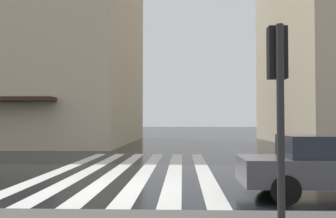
% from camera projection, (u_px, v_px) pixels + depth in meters
% --- Properties ---
extents(ground_plane, '(220.00, 220.00, 0.00)m').
position_uv_depth(ground_plane, '(114.00, 189.00, 10.01)').
color(ground_plane, black).
extents(zebra_crossing, '(13.00, 5.50, 0.01)m').
position_uv_depth(zebra_crossing, '(133.00, 169.00, 14.00)').
color(zebra_crossing, silver).
rests_on(zebra_crossing, ground_plane).
extents(haussmann_block_mid, '(19.58, 21.10, 18.75)m').
position_uv_depth(haussmann_block_mid, '(5.00, 32.00, 32.43)').
color(haussmann_block_mid, beige).
rests_on(haussmann_block_mid, ground_plane).
extents(traffic_signal_post, '(0.44, 0.30, 3.11)m').
position_uv_depth(traffic_signal_post, '(278.00, 79.00, 6.25)').
color(traffic_signal_post, '#232326').
rests_on(traffic_signal_post, sidewalk_pavement).
extents(car_dark_grey, '(1.85, 4.10, 1.41)m').
position_uv_depth(car_dark_grey, '(333.00, 164.00, 8.84)').
color(car_dark_grey, '#4C4C51').
rests_on(car_dark_grey, ground_plane).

